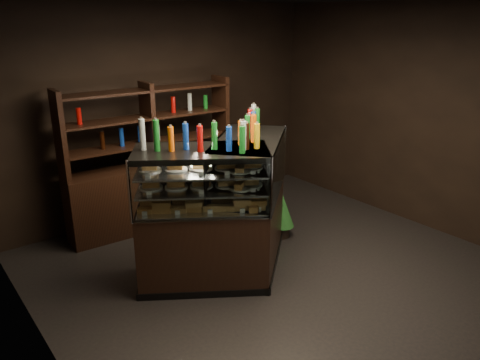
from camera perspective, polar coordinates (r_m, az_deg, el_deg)
name	(u,v)px	position (r m, az deg, el deg)	size (l,w,h in m)	color
ground	(279,272)	(5.53, 4.76, -11.16)	(5.00, 5.00, 0.00)	black
room_shell	(284,105)	(4.84, 5.40, 9.04)	(5.02, 5.02, 3.01)	black
display_case	(227,231)	(5.31, -1.65, -6.20)	(2.21, 1.46, 1.53)	black
food_display	(226,177)	(5.06, -1.68, 0.32)	(1.81, 0.97, 0.47)	#CF964A
bottles_top	(225,131)	(4.92, -1.80, 6.04)	(1.63, 0.83, 0.30)	black
potted_conifer	(283,210)	(6.20, 5.21, -3.65)	(0.31, 0.31, 0.67)	black
back_shelving	(152,184)	(6.55, -10.65, -0.52)	(2.35, 0.52, 2.00)	black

